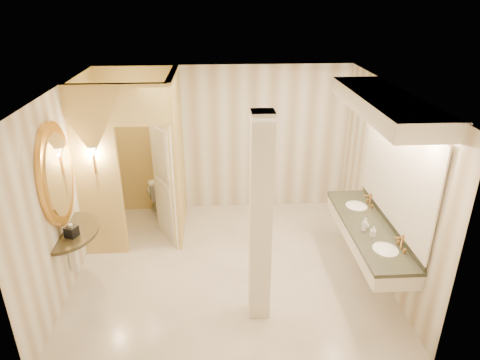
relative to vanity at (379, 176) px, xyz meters
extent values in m
plane|color=white|center=(-1.98, 0.40, -1.63)|extent=(4.50, 4.50, 0.00)
plane|color=silver|center=(-1.98, 0.40, 1.07)|extent=(4.50, 4.50, 0.00)
cube|color=silver|center=(-1.98, 2.40, -0.28)|extent=(4.50, 0.02, 2.70)
cube|color=silver|center=(-1.98, -1.60, -0.28)|extent=(4.50, 0.02, 2.70)
cube|color=silver|center=(-4.23, 0.40, -0.28)|extent=(0.02, 4.00, 2.70)
cube|color=silver|center=(0.27, 0.40, -0.28)|extent=(0.02, 4.00, 2.70)
cube|color=#E2CE76|center=(-2.78, 1.65, -0.28)|extent=(0.10, 1.50, 2.70)
cube|color=#E2CE76|center=(-3.90, 0.90, -0.28)|extent=(0.65, 0.10, 2.70)
cube|color=#E2CE76|center=(-3.18, 0.90, 0.77)|extent=(0.80, 0.10, 0.60)
cube|color=white|center=(-2.97, 1.25, -0.58)|extent=(0.43, 0.72, 2.10)
cylinder|color=#B77B3A|center=(-3.90, 0.83, -0.08)|extent=(0.03, 0.03, 0.30)
cone|color=white|center=(-3.90, 0.83, 0.12)|extent=(0.14, 0.14, 0.14)
cube|color=white|center=(-0.03, 0.00, -0.90)|extent=(0.60, 2.19, 0.24)
cube|color=black|center=(-0.03, 0.00, -0.78)|extent=(0.64, 2.23, 0.05)
cube|color=black|center=(0.25, 0.00, -0.71)|extent=(0.03, 2.19, 0.10)
ellipsoid|color=white|center=(-0.03, -0.59, -0.80)|extent=(0.40, 0.44, 0.15)
cylinder|color=#B77B3A|center=(0.17, -0.59, -0.67)|extent=(0.03, 0.03, 0.22)
ellipsoid|color=white|center=(-0.03, 0.59, -0.80)|extent=(0.40, 0.44, 0.15)
cylinder|color=#B77B3A|center=(0.17, 0.59, -0.67)|extent=(0.03, 0.03, 0.22)
cube|color=white|center=(0.25, 0.00, 0.07)|extent=(0.03, 2.19, 1.40)
cube|color=white|center=(-0.03, 0.00, 0.96)|extent=(0.75, 2.39, 0.22)
cylinder|color=black|center=(-4.21, 0.11, -0.78)|extent=(1.08, 1.08, 0.05)
cube|color=white|center=(-4.17, 0.11, -1.08)|extent=(0.10, 0.10, 0.60)
cylinder|color=gold|center=(-4.19, 0.11, 0.07)|extent=(0.07, 1.08, 1.08)
cylinder|color=white|center=(-4.15, 0.11, 0.07)|extent=(0.02, 0.86, 0.86)
cube|color=white|center=(-1.63, -0.64, -0.28)|extent=(0.26, 0.26, 2.70)
cube|color=black|center=(-4.07, -0.04, -0.68)|extent=(0.19, 0.19, 0.14)
imported|color=white|center=(-3.20, 2.15, -1.21)|extent=(0.72, 0.93, 0.83)
imported|color=beige|center=(-0.09, -0.28, -0.68)|extent=(0.08, 0.08, 0.14)
imported|color=silver|center=(-0.10, -0.07, -0.70)|extent=(0.09, 0.09, 0.11)
imported|color=#C6B28C|center=(-0.16, -0.13, -0.66)|extent=(0.10, 0.10, 0.19)
camera|label=1|loc=(-2.14, -5.04, 2.25)|focal=32.00mm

